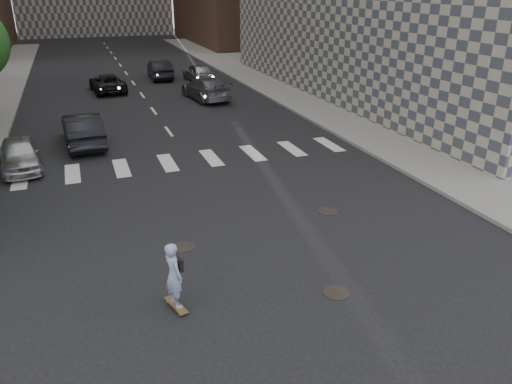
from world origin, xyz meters
TOP-DOWN VIEW (x-y plane):
  - ground at (0.00, 0.00)m, footprint 160.00×160.00m
  - sidewalk_right at (14.50, 20.00)m, footprint 13.00×80.00m
  - manhole_a at (1.20, -2.50)m, footprint 0.70×0.70m
  - manhole_b at (-2.00, 1.20)m, footprint 0.70×0.70m
  - manhole_c at (3.30, 2.00)m, footprint 0.70×0.70m
  - skateboarder at (-2.80, -1.73)m, footprint 0.56×0.93m
  - silver_sedan at (-7.00, 10.33)m, footprint 1.97×4.05m
  - traffic_car_a at (-4.34, 13.00)m, footprint 1.99×4.91m
  - traffic_car_b at (3.93, 21.15)m, footprint 2.72×5.38m
  - traffic_car_c at (-2.17, 26.00)m, footprint 2.54×4.81m
  - traffic_car_d at (5.11, 27.99)m, footprint 2.02×4.34m
  - traffic_car_e at (2.39, 30.16)m, footprint 1.76×4.70m

SIDE VIEW (x-z plane):
  - ground at x=0.00m, z-range 0.00..0.00m
  - manhole_a at x=1.20m, z-range 0.00..0.02m
  - manhole_b at x=-2.00m, z-range 0.00..0.02m
  - manhole_c at x=3.30m, z-range 0.00..0.02m
  - sidewalk_right at x=14.50m, z-range 0.00..0.15m
  - traffic_car_c at x=-2.17m, z-range 0.00..1.29m
  - silver_sedan at x=-7.00m, z-range 0.00..1.33m
  - traffic_car_d at x=5.11m, z-range 0.00..1.44m
  - traffic_car_b at x=3.93m, z-range 0.00..1.50m
  - traffic_car_e at x=2.39m, z-range 0.00..1.53m
  - traffic_car_a at x=-4.34m, z-range 0.00..1.59m
  - skateboarder at x=-2.80m, z-range 0.04..1.83m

